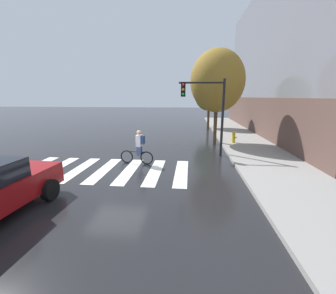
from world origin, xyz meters
TOP-DOWN VIEW (x-y plane):
  - ground_plane at (0.00, 0.00)m, footprint 120.00×120.00m
  - sidewalk at (8.75, 0.00)m, footprint 6.50×50.00m
  - crosswalk_stripes at (-0.53, 0.00)m, footprint 7.61×3.54m
  - cyclist at (0.85, 1.11)m, footprint 1.70×0.39m
  - traffic_light_near at (4.25, 3.06)m, footprint 2.47×0.28m
  - fire_hydrant at (6.37, 6.21)m, footprint 0.33×0.22m
  - street_tree_near at (5.06, 6.16)m, footprint 3.56×3.56m
  - street_tree_mid at (5.18, 13.84)m, footprint 2.97×2.97m

SIDE VIEW (x-z plane):
  - ground_plane at x=0.00m, z-range 0.00..0.00m
  - crosswalk_stripes at x=-0.53m, z-range 0.00..0.01m
  - sidewalk at x=8.75m, z-range 0.00..0.15m
  - fire_hydrant at x=6.37m, z-range 0.14..0.92m
  - cyclist at x=0.85m, z-range 0.00..1.69m
  - traffic_light_near at x=4.25m, z-range 0.76..4.96m
  - street_tree_mid at x=5.18m, z-range 0.92..6.20m
  - street_tree_near at x=5.06m, z-range 1.11..7.45m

